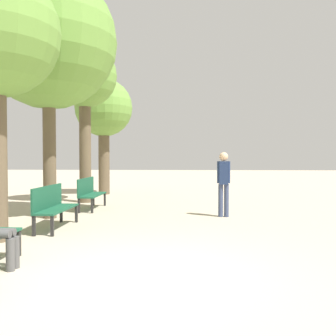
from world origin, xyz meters
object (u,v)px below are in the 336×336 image
at_px(tree_row_3, 104,110).
at_px(tree_row_2, 85,79).
at_px(bench_row_2, 89,191).
at_px(pedestrian_near, 224,180).
at_px(tree_row_1, 48,41).
at_px(bench_row_1, 53,204).

bearing_deg(tree_row_3, tree_row_2, -90.00).
height_order(bench_row_2, tree_row_3, tree_row_3).
distance_m(tree_row_3, pedestrian_near, 7.86).
bearing_deg(tree_row_2, tree_row_3, 90.00).
bearing_deg(bench_row_2, tree_row_1, -109.41).
height_order(bench_row_2, tree_row_2, tree_row_2).
distance_m(bench_row_2, tree_row_1, 4.42).
height_order(bench_row_1, pedestrian_near, pedestrian_near).
bearing_deg(tree_row_2, bench_row_2, -70.51).
height_order(bench_row_1, tree_row_3, tree_row_3).
bearing_deg(tree_row_1, pedestrian_near, 5.47).
distance_m(tree_row_2, pedestrian_near, 6.35).
relative_size(bench_row_1, pedestrian_near, 0.99).
bearing_deg(tree_row_1, bench_row_2, 70.59).
xyz_separation_m(bench_row_2, pedestrian_near, (3.96, -1.25, 0.44)).
xyz_separation_m(bench_row_2, tree_row_1, (-0.59, -1.69, 4.04)).
relative_size(tree_row_3, pedestrian_near, 2.85).
height_order(bench_row_1, tree_row_1, tree_row_1).
height_order(tree_row_2, pedestrian_near, tree_row_2).
distance_m(tree_row_2, tree_row_3, 3.00).
bearing_deg(tree_row_3, pedestrian_near, -52.10).
distance_m(tree_row_1, tree_row_3, 6.36).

